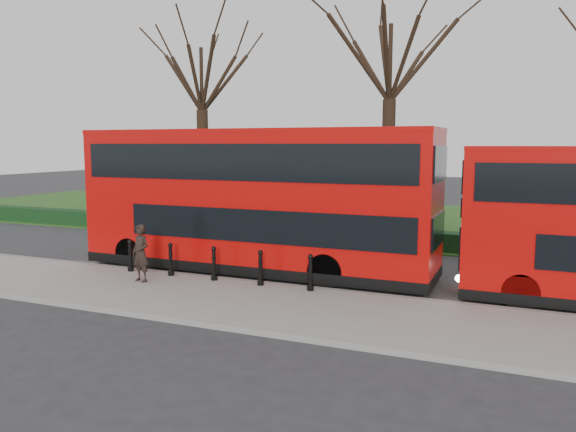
% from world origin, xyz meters
% --- Properties ---
extents(ground, '(120.00, 120.00, 0.00)m').
position_xyz_m(ground, '(0.00, 0.00, 0.00)').
color(ground, '#28282B').
rests_on(ground, ground).
extents(pavement, '(60.00, 4.00, 0.15)m').
position_xyz_m(pavement, '(0.00, -3.00, 0.07)').
color(pavement, gray).
rests_on(pavement, ground).
extents(kerb, '(60.00, 0.25, 0.16)m').
position_xyz_m(kerb, '(0.00, -1.00, 0.07)').
color(kerb, slate).
rests_on(kerb, ground).
extents(grass_verge, '(60.00, 18.00, 0.06)m').
position_xyz_m(grass_verge, '(0.00, 15.00, 0.03)').
color(grass_verge, '#244416').
rests_on(grass_verge, ground).
extents(hedge, '(60.00, 0.90, 0.80)m').
position_xyz_m(hedge, '(0.00, 6.80, 0.40)').
color(hedge, black).
rests_on(hedge, ground).
extents(yellow_line_outer, '(60.00, 0.10, 0.01)m').
position_xyz_m(yellow_line_outer, '(0.00, -0.70, 0.01)').
color(yellow_line_outer, yellow).
rests_on(yellow_line_outer, ground).
extents(yellow_line_inner, '(60.00, 0.10, 0.01)m').
position_xyz_m(yellow_line_inner, '(0.00, -0.50, 0.01)').
color(yellow_line_inner, yellow).
rests_on(yellow_line_inner, ground).
extents(tree_left, '(7.08, 7.08, 11.06)m').
position_xyz_m(tree_left, '(-8.00, 10.00, 8.04)').
color(tree_left, black).
rests_on(tree_left, ground).
extents(tree_mid, '(7.38, 7.38, 11.53)m').
position_xyz_m(tree_mid, '(2.00, 10.00, 8.38)').
color(tree_mid, black).
rests_on(tree_mid, ground).
extents(bollard_row, '(6.46, 0.15, 1.00)m').
position_xyz_m(bollard_row, '(-0.71, -1.35, 0.65)').
color(bollard_row, black).
rests_on(bollard_row, pavement).
extents(bus_lead, '(11.98, 2.75, 4.77)m').
position_xyz_m(bus_lead, '(-0.33, 0.71, 2.40)').
color(bus_lead, '#B10806').
rests_on(bus_lead, ground).
extents(pedestrian, '(0.71, 0.55, 1.75)m').
position_xyz_m(pedestrian, '(-2.67, -2.35, 1.02)').
color(pedestrian, black).
rests_on(pedestrian, pavement).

